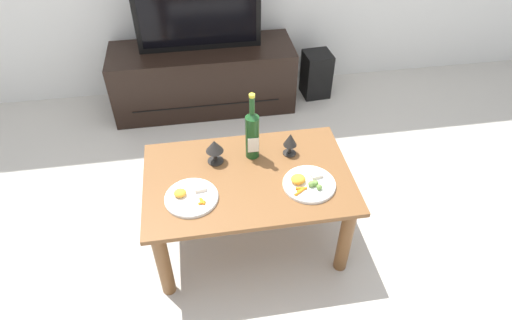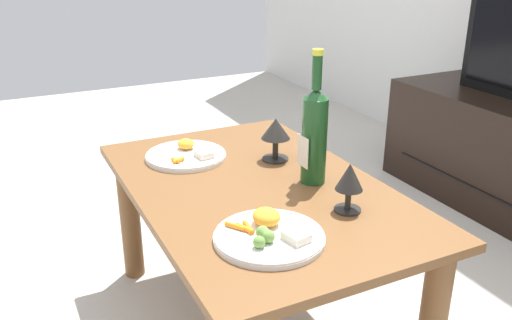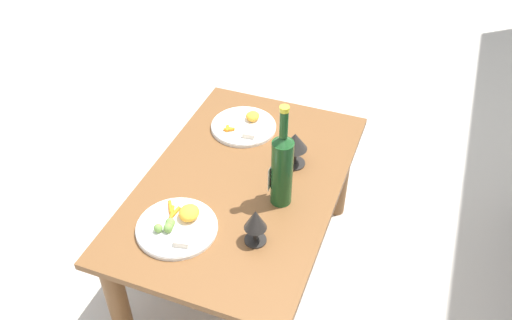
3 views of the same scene
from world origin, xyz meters
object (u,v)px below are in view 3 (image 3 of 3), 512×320
object	(u,v)px
wine_bottle	(282,167)
goblet_left	(295,143)
dining_table	(243,200)
goblet_right	(255,221)
dinner_plate_right	(178,226)
dinner_plate_left	(244,126)

from	to	relation	value
wine_bottle	goblet_left	bearing A→B (deg)	-175.19
dining_table	goblet_right	xyz separation A→B (m)	(0.24, 0.14, 0.18)
wine_bottle	dinner_plate_right	xyz separation A→B (m)	(0.24, -0.27, -0.14)
goblet_left	dinner_plate_right	xyz separation A→B (m)	(0.43, -0.25, -0.08)
goblet_left	goblet_right	size ratio (longest dim) A/B	1.04
wine_bottle	dinner_plate_left	xyz separation A→B (m)	(-0.34, -0.27, -0.14)
dining_table	dinner_plate_right	distance (m)	0.32
wine_bottle	dinner_plate_left	bearing A→B (deg)	-141.73
dining_table	wine_bottle	distance (m)	0.30
wine_bottle	dinner_plate_right	distance (m)	0.38
dinner_plate_right	goblet_right	bearing A→B (deg)	99.14
dining_table	goblet_right	world-z (taller)	goblet_right
dining_table	wine_bottle	world-z (taller)	wine_bottle
dinner_plate_left	dinner_plate_right	bearing A→B (deg)	-0.09
dining_table	goblet_left	xyz separation A→B (m)	(-0.15, 0.14, 0.19)
dining_table	dinner_plate_right	size ratio (longest dim) A/B	3.99
goblet_left	goblet_right	bearing A→B (deg)	0.00
dining_table	goblet_left	bearing A→B (deg)	136.93
goblet_right	dinner_plate_left	xyz separation A→B (m)	(-0.53, -0.25, -0.08)
goblet_left	goblet_right	distance (m)	0.39
wine_bottle	goblet_left	distance (m)	0.21
dinner_plate_left	wine_bottle	bearing A→B (deg)	38.27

